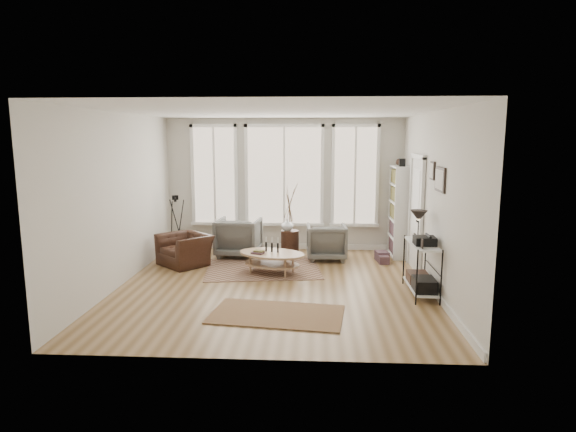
# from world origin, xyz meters

# --- Properties ---
(room) EXTENTS (5.50, 5.54, 2.90)m
(room) POSITION_xyz_m (0.02, 0.03, 1.43)
(room) COLOR #9E7C52
(room) RESTS_ON ground
(bay_window) EXTENTS (4.14, 0.12, 2.24)m
(bay_window) POSITION_xyz_m (0.00, 2.71, 1.61)
(bay_window) COLOR tan
(bay_window) RESTS_ON ground
(door) EXTENTS (0.09, 1.06, 2.22)m
(door) POSITION_xyz_m (2.57, 1.15, 1.12)
(door) COLOR silver
(door) RESTS_ON ground
(bookcase) EXTENTS (0.31, 0.85, 2.06)m
(bookcase) POSITION_xyz_m (2.44, 2.23, 0.96)
(bookcase) COLOR white
(bookcase) RESTS_ON ground
(low_shelf) EXTENTS (0.38, 1.08, 1.30)m
(low_shelf) POSITION_xyz_m (2.38, -0.30, 0.51)
(low_shelf) COLOR white
(low_shelf) RESTS_ON ground
(wall_art) EXTENTS (0.04, 0.88, 0.44)m
(wall_art) POSITION_xyz_m (2.58, -0.27, 1.88)
(wall_art) COLOR black
(wall_art) RESTS_ON ground
(rug_main) EXTENTS (2.32, 1.86, 0.01)m
(rug_main) POSITION_xyz_m (-0.30, 1.02, 0.01)
(rug_main) COLOR brown
(rug_main) RESTS_ON ground
(rug_runner) EXTENTS (1.97, 1.25, 0.01)m
(rug_runner) POSITION_xyz_m (0.15, -1.35, 0.01)
(rug_runner) COLOR brown
(rug_runner) RESTS_ON ground
(coffee_table) EXTENTS (1.43, 1.14, 0.57)m
(coffee_table) POSITION_xyz_m (-0.11, 0.74, 0.31)
(coffee_table) COLOR tan
(coffee_table) RESTS_ON ground
(armchair_left) EXTENTS (0.94, 0.96, 0.82)m
(armchair_left) POSITION_xyz_m (-0.92, 2.01, 0.41)
(armchair_left) COLOR slate
(armchair_left) RESTS_ON ground
(armchair_right) EXTENTS (0.82, 0.84, 0.73)m
(armchair_right) POSITION_xyz_m (0.92, 1.84, 0.37)
(armchair_right) COLOR slate
(armchair_right) RESTS_ON ground
(side_table) EXTENTS (0.38, 0.38, 1.58)m
(side_table) POSITION_xyz_m (0.16, 1.99, 0.76)
(side_table) COLOR #351E15
(side_table) RESTS_ON ground
(vase) EXTENTS (0.27, 0.27, 0.25)m
(vase) POSITION_xyz_m (0.11, 1.98, 0.69)
(vase) COLOR silver
(vase) RESTS_ON side_table
(accent_chair) EXTENTS (1.24, 1.23, 0.61)m
(accent_chair) POSITION_xyz_m (-1.87, 1.26, 0.30)
(accent_chair) COLOR #351E15
(accent_chair) RESTS_ON ground
(tripod_camera) EXTENTS (0.45, 0.45, 1.28)m
(tripod_camera) POSITION_xyz_m (-2.25, 2.02, 0.59)
(tripod_camera) COLOR black
(tripod_camera) RESTS_ON ground
(book_stack_near) EXTENTS (0.28, 0.34, 0.20)m
(book_stack_near) POSITION_xyz_m (2.05, 1.77, 0.10)
(book_stack_near) COLOR maroon
(book_stack_near) RESTS_ON ground
(book_stack_far) EXTENTS (0.22, 0.27, 0.16)m
(book_stack_far) POSITION_xyz_m (2.05, 1.56, 0.08)
(book_stack_far) COLOR maroon
(book_stack_far) RESTS_ON ground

